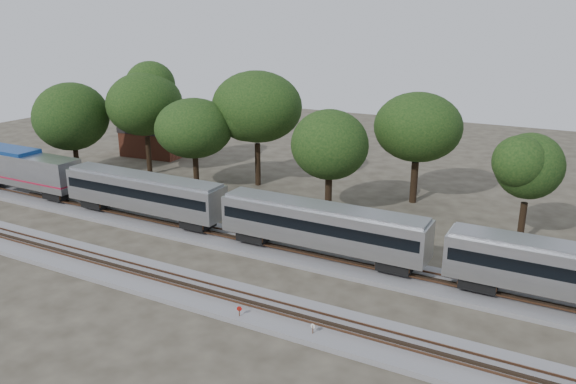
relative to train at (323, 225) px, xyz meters
name	(u,v)px	position (x,y,z in m)	size (l,w,h in m)	color
ground	(241,277)	(-4.52, -6.00, -3.36)	(160.00, 160.00, 0.00)	#383328
track_far	(277,249)	(-4.52, 0.00, -3.16)	(160.00, 5.00, 0.73)	slate
track_near	(213,295)	(-4.52, -10.00, -3.16)	(160.00, 5.00, 0.73)	slate
train	(323,225)	(0.00, 0.00, 0.00)	(95.85, 3.31, 4.88)	#B7BABF
switch_stand_red	(239,312)	(-0.84, -11.92, -2.63)	(0.35, 0.16, 1.15)	#512D19
switch_stand_white	(313,329)	(4.63, -11.52, -2.65)	(0.35, 0.10, 1.11)	#512D19
switch_lever	(292,328)	(2.94, -11.28, -3.21)	(0.50, 0.30, 0.30)	#512D19
brick_building	(156,140)	(-38.86, 23.52, -1.11)	(9.87, 7.39, 4.47)	brown
tree_0	(72,117)	(-40.28, 9.37, 4.53)	(8.04, 8.04, 11.33)	black
tree_1	(145,104)	(-32.24, 14.38, 6.09)	(9.62, 9.62, 13.56)	black
tree_2	(194,128)	(-22.58, 11.93, 4.20)	(7.70, 7.70, 10.86)	black
tree_3	(257,107)	(-16.87, 17.03, 6.48)	(10.01, 10.01, 14.12)	black
tree_4	(330,145)	(-4.51, 11.07, 4.28)	(7.78, 7.78, 10.97)	black
tree_5	(418,127)	(2.28, 19.51, 5.30)	(8.82, 8.82, 12.44)	black
tree_6	(529,166)	(14.57, 12.25, 4.11)	(7.61, 7.61, 10.73)	black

